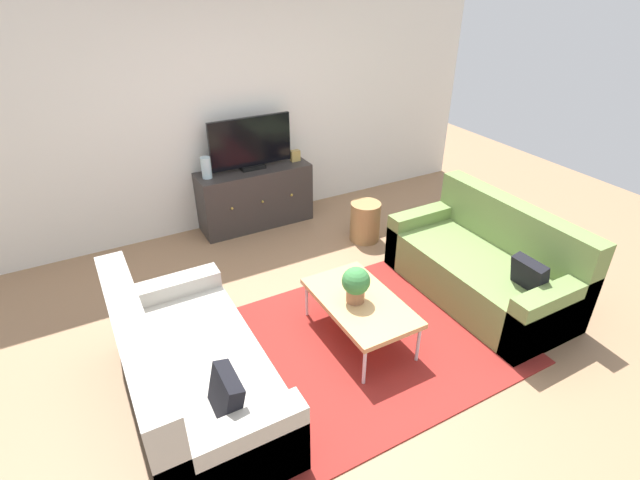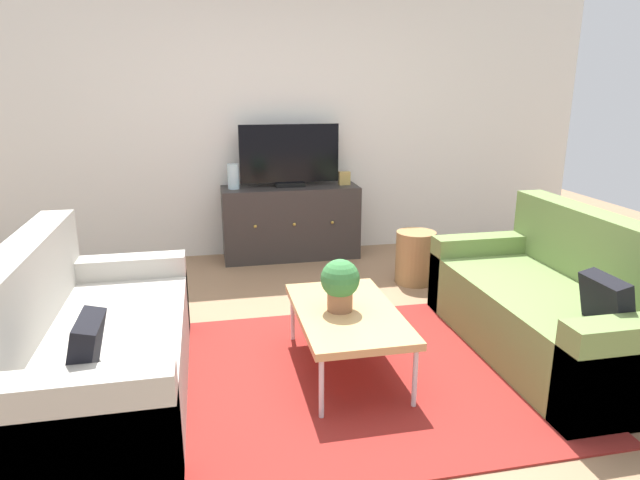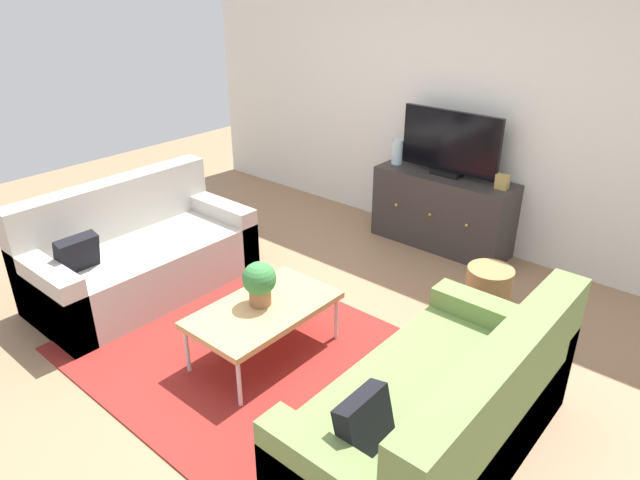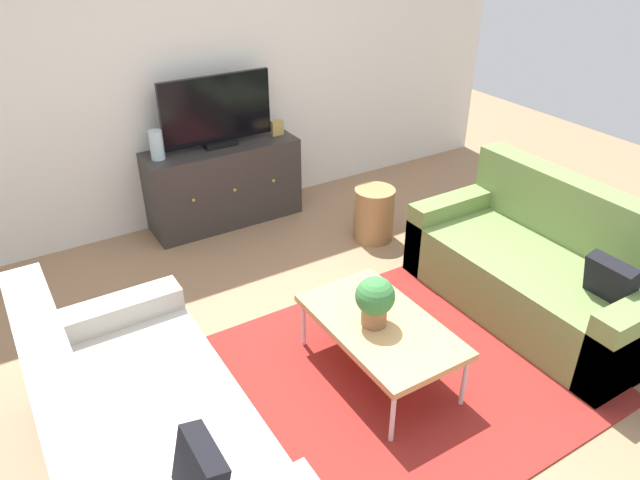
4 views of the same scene
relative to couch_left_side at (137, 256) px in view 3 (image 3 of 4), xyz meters
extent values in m
plane|color=#997251|center=(1.44, 0.10, -0.29)|extent=(10.00, 10.00, 0.00)
cube|color=silver|center=(1.44, 2.65, 1.06)|extent=(6.40, 0.12, 2.70)
cube|color=maroon|center=(1.44, -0.05, -0.29)|extent=(2.50, 1.90, 0.01)
cube|color=#B2ADA3|center=(0.09, 0.00, -0.07)|extent=(0.89, 1.76, 0.44)
cube|color=#B2ADA3|center=(-0.25, 0.00, 0.15)|extent=(0.20, 1.76, 0.89)
cube|color=#B2ADA3|center=(0.09, 0.79, 0.00)|extent=(0.89, 0.18, 0.58)
cube|color=#B2ADA3|center=(0.09, -0.78, 0.00)|extent=(0.89, 0.18, 0.58)
cube|color=black|center=(0.14, -0.54, 0.27)|extent=(0.17, 0.30, 0.31)
cube|color=olive|center=(2.79, 0.00, -0.07)|extent=(0.89, 1.76, 0.44)
cube|color=olive|center=(3.13, 0.00, 0.15)|extent=(0.20, 1.76, 0.89)
cube|color=olive|center=(2.79, 0.79, 0.00)|extent=(0.89, 0.18, 0.58)
cube|color=black|center=(2.74, -0.54, 0.27)|extent=(0.17, 0.30, 0.32)
cube|color=tan|center=(1.47, 0.03, 0.08)|extent=(0.59, 1.01, 0.04)
cylinder|color=silver|center=(1.22, -0.43, -0.12)|extent=(0.03, 0.03, 0.35)
cylinder|color=silver|center=(1.73, -0.43, -0.12)|extent=(0.03, 0.03, 0.35)
cylinder|color=silver|center=(1.22, 0.50, -0.12)|extent=(0.03, 0.03, 0.35)
cylinder|color=silver|center=(1.73, 0.50, -0.12)|extent=(0.03, 0.03, 0.35)
cylinder|color=#936042|center=(1.43, 0.05, 0.16)|extent=(0.15, 0.15, 0.11)
sphere|color=#387A3D|center=(1.43, 0.05, 0.30)|extent=(0.23, 0.23, 0.23)
cube|color=#332D2B|center=(1.50, 2.37, 0.06)|extent=(1.33, 0.44, 0.71)
sphere|color=#B79338|center=(1.13, 2.14, 0.10)|extent=(0.03, 0.03, 0.03)
sphere|color=#B79338|center=(1.50, 2.14, 0.10)|extent=(0.03, 0.03, 0.03)
sphere|color=#B79338|center=(1.87, 2.14, 0.10)|extent=(0.03, 0.03, 0.03)
cube|color=black|center=(1.50, 2.39, 0.44)|extent=(0.28, 0.16, 0.04)
cube|color=black|center=(1.50, 2.39, 0.74)|extent=(0.96, 0.04, 0.56)
cylinder|color=silver|center=(0.96, 2.37, 0.54)|extent=(0.11, 0.11, 0.24)
cube|color=tan|center=(2.05, 2.37, 0.48)|extent=(0.11, 0.07, 0.13)
cylinder|color=#9E7547|center=(2.44, 1.41, -0.06)|extent=(0.34, 0.34, 0.46)
camera|label=1|loc=(-0.33, -2.57, 2.50)|focal=27.01mm
camera|label=2|loc=(0.69, -2.91, 1.40)|focal=31.18mm
camera|label=3|loc=(3.86, -2.17, 2.15)|focal=31.76mm
camera|label=4|loc=(-0.27, -2.12, 2.25)|focal=33.19mm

